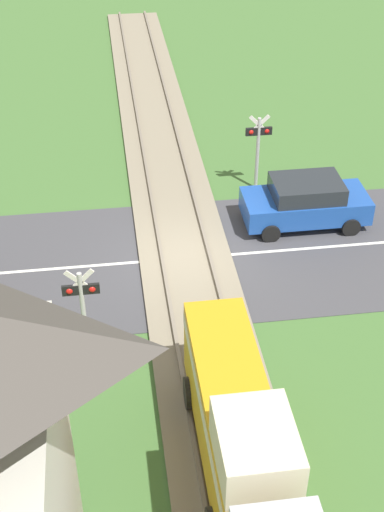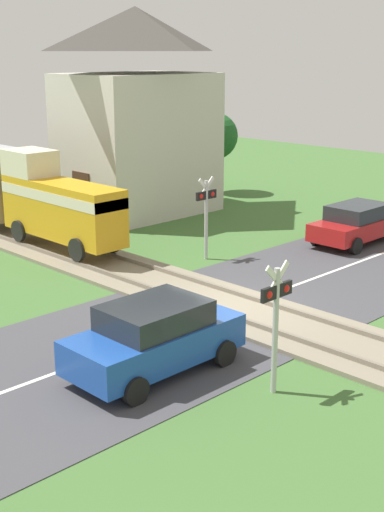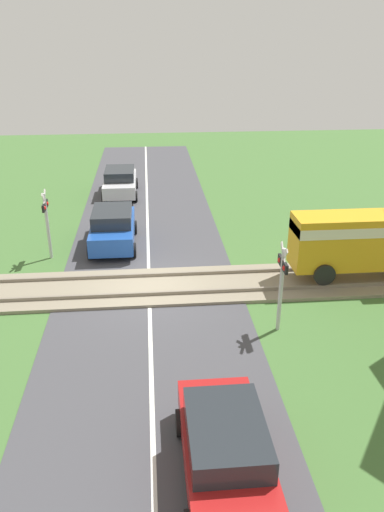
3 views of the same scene
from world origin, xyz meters
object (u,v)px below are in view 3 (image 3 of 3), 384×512
(car_behind_queue, at_px, (120,181))
(crossing_signal_east_approach, at_px, (282,276))
(car_far_side, at_px, (226,449))
(car_near_crossing, at_px, (113,227))
(crossing_signal_west_approach, at_px, (46,215))

(car_behind_queue, distance_m, crossing_signal_east_approach, 15.29)
(car_far_side, relative_size, crossing_signal_east_approach, 1.43)
(car_far_side, xyz_separation_m, car_behind_queue, (-19.65, -2.88, 0.02))
(crossing_signal_east_approach, bearing_deg, car_far_side, -24.50)
(car_near_crossing, bearing_deg, car_far_side, 13.04)
(crossing_signal_west_approach, relative_size, crossing_signal_east_approach, 1.00)
(crossing_signal_west_approach, bearing_deg, car_behind_queue, 163.59)
(car_far_side, relative_size, car_behind_queue, 1.00)
(car_far_side, bearing_deg, crossing_signal_west_approach, -154.90)
(car_far_side, height_order, crossing_signal_west_approach, crossing_signal_west_approach)
(car_far_side, distance_m, crossing_signal_east_approach, 5.98)
(car_behind_queue, xyz_separation_m, crossing_signal_west_approach, (8.29, -2.44, 1.02))
(car_near_crossing, relative_size, car_behind_queue, 1.00)
(car_near_crossing, relative_size, crossing_signal_east_approach, 1.43)
(car_far_side, distance_m, crossing_signal_west_approach, 12.59)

